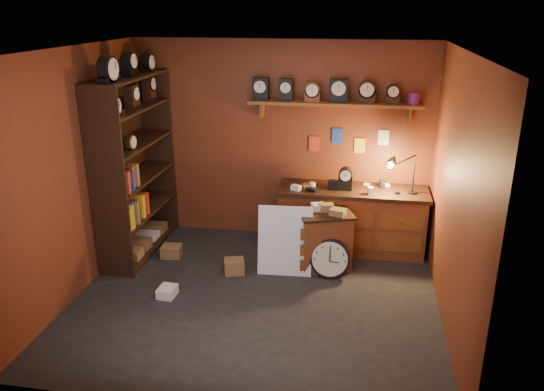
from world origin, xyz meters
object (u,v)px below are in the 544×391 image
(shelving_unit, at_px, (132,159))
(workbench, at_px, (352,216))
(big_round_clock, at_px, (330,259))
(low_cabinet, at_px, (324,237))

(shelving_unit, xyz_separation_m, workbench, (2.79, 0.49, -0.78))
(shelving_unit, bearing_deg, workbench, 10.04)
(workbench, bearing_deg, big_round_clock, -104.85)
(big_round_clock, bearing_deg, shelving_unit, 172.30)
(shelving_unit, relative_size, workbench, 1.33)
(workbench, relative_size, big_round_clock, 3.99)
(low_cabinet, distance_m, big_round_clock, 0.34)
(low_cabinet, bearing_deg, shelving_unit, 158.88)
(shelving_unit, relative_size, big_round_clock, 5.30)
(workbench, height_order, low_cabinet, workbench)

